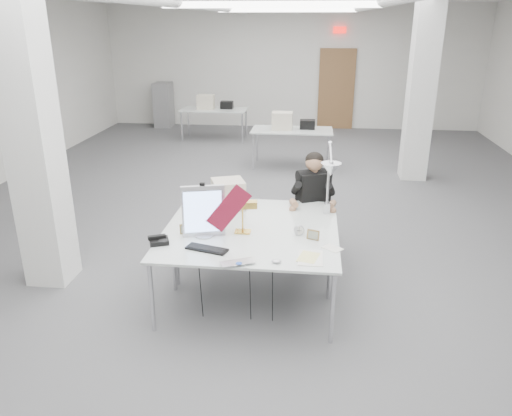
% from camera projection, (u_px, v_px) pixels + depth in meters
% --- Properties ---
extents(room_shell, '(10.04, 14.04, 3.24)m').
position_uv_depth(room_shell, '(273.00, 105.00, 6.92)').
color(room_shell, '#505053').
rests_on(room_shell, ground).
extents(desk_main, '(1.80, 0.90, 0.02)m').
position_uv_depth(desk_main, '(246.00, 247.00, 4.81)').
color(desk_main, silver).
rests_on(desk_main, room_shell).
extents(desk_second, '(1.80, 0.90, 0.02)m').
position_uv_depth(desk_second, '(256.00, 214.00, 5.65)').
color(desk_second, silver).
rests_on(desk_second, room_shell).
extents(bg_desk_a, '(1.60, 0.80, 0.02)m').
position_uv_depth(bg_desk_a, '(292.00, 130.00, 9.90)').
color(bg_desk_a, silver).
rests_on(bg_desk_a, room_shell).
extents(bg_desk_b, '(1.60, 0.80, 0.02)m').
position_uv_depth(bg_desk_b, '(214.00, 110.00, 12.15)').
color(bg_desk_b, silver).
rests_on(bg_desk_b, room_shell).
extents(filing_cabinet, '(0.45, 0.55, 1.20)m').
position_uv_depth(filing_cabinet, '(164.00, 105.00, 13.73)').
color(filing_cabinet, gray).
rests_on(filing_cabinet, room_shell).
extents(office_chair, '(0.63, 0.63, 0.96)m').
position_uv_depth(office_chair, '(312.00, 219.00, 6.20)').
color(office_chair, black).
rests_on(office_chair, room_shell).
extents(seated_person, '(0.65, 0.71, 0.86)m').
position_uv_depth(seated_person, '(313.00, 188.00, 6.01)').
color(seated_person, black).
rests_on(seated_person, office_chair).
extents(monitor, '(0.43, 0.15, 0.53)m').
position_uv_depth(monitor, '(203.00, 211.00, 4.95)').
color(monitor, silver).
rests_on(monitor, desk_main).
extents(pennant, '(0.45, 0.13, 0.49)m').
position_uv_depth(pennant, '(229.00, 208.00, 4.87)').
color(pennant, maroon).
rests_on(pennant, monitor).
extents(keyboard, '(0.43, 0.24, 0.02)m').
position_uv_depth(keyboard, '(207.00, 249.00, 4.73)').
color(keyboard, black).
rests_on(keyboard, desk_main).
extents(laptop, '(0.36, 0.30, 0.02)m').
position_uv_depth(laptop, '(239.00, 265.00, 4.41)').
color(laptop, silver).
rests_on(laptop, desk_main).
extents(mouse, '(0.10, 0.08, 0.04)m').
position_uv_depth(mouse, '(276.00, 261.00, 4.47)').
color(mouse, '#BAB9BE').
rests_on(mouse, desk_main).
extents(bankers_lamp, '(0.30, 0.16, 0.32)m').
position_uv_depth(bankers_lamp, '(243.00, 218.00, 5.06)').
color(bankers_lamp, '#BD883B').
rests_on(bankers_lamp, desk_main).
extents(desk_phone, '(0.23, 0.22, 0.05)m').
position_uv_depth(desk_phone, '(159.00, 241.00, 4.86)').
color(desk_phone, black).
rests_on(desk_phone, desk_main).
extents(picture_frame_left, '(0.13, 0.08, 0.10)m').
position_uv_depth(picture_frame_left, '(186.00, 229.00, 5.08)').
color(picture_frame_left, '#9C8143').
rests_on(picture_frame_left, desk_main).
extents(picture_frame_right, '(0.13, 0.07, 0.10)m').
position_uv_depth(picture_frame_right, '(313.00, 235.00, 4.94)').
color(picture_frame_right, olive).
rests_on(picture_frame_right, desk_main).
extents(desk_clock, '(0.11, 0.05, 0.11)m').
position_uv_depth(desk_clock, '(299.00, 230.00, 5.04)').
color(desk_clock, '#B8B8BD').
rests_on(desk_clock, desk_main).
extents(paper_stack_a, '(0.23, 0.32, 0.01)m').
position_uv_depth(paper_stack_a, '(310.00, 258.00, 4.56)').
color(paper_stack_a, white).
rests_on(paper_stack_a, desk_main).
extents(paper_stack_b, '(0.23, 0.27, 0.01)m').
position_uv_depth(paper_stack_b, '(308.00, 257.00, 4.57)').
color(paper_stack_b, '#F0E98F').
rests_on(paper_stack_b, desk_main).
extents(paper_stack_c, '(0.22, 0.21, 0.01)m').
position_uv_depth(paper_stack_c, '(333.00, 248.00, 4.76)').
color(paper_stack_c, white).
rests_on(paper_stack_c, desk_main).
extents(beige_monitor, '(0.44, 0.43, 0.33)m').
position_uv_depth(beige_monitor, '(228.00, 194.00, 5.74)').
color(beige_monitor, beige).
rests_on(beige_monitor, desk_second).
extents(architect_lamp, '(0.40, 0.80, 0.98)m').
position_uv_depth(architect_lamp, '(329.00, 178.00, 5.23)').
color(architect_lamp, silver).
rests_on(architect_lamp, desk_second).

